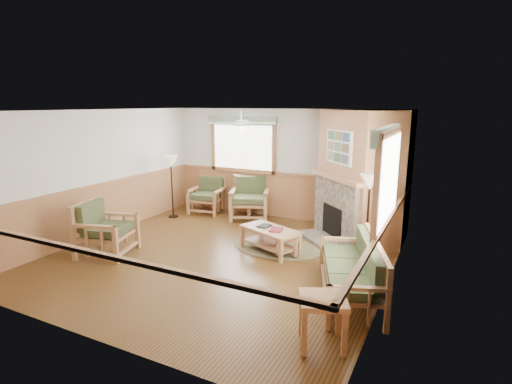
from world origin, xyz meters
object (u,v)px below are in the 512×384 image
at_px(armchair_back_right, 250,198).
at_px(armchair_back_left, 207,195).
at_px(coffee_table, 270,240).
at_px(end_table_sofa, 322,321).
at_px(sofa, 350,269).
at_px(floor_lamp_right, 368,217).
at_px(floor_lamp_left, 172,187).
at_px(footstool, 289,245).
at_px(armchair_left, 106,229).
at_px(end_table_chairs, 241,206).

bearing_deg(armchair_back_right, armchair_back_left, 158.59).
bearing_deg(coffee_table, end_table_sofa, -32.18).
distance_m(sofa, floor_lamp_right, 1.70).
xyz_separation_m(floor_lamp_left, floor_lamp_right, (4.95, -0.64, 0.01)).
distance_m(armchair_back_right, footstool, 2.60).
relative_size(armchair_back_right, floor_lamp_left, 0.66).
bearing_deg(end_table_sofa, armchair_back_left, 135.70).
bearing_deg(armchair_left, floor_lamp_right, -82.24).
xyz_separation_m(armchair_back_left, coffee_table, (2.68, -1.88, -0.23)).
bearing_deg(floor_lamp_right, armchair_back_left, 162.32).
bearing_deg(sofa, armchair_back_right, -153.35).
relative_size(sofa, floor_lamp_left, 1.22).
distance_m(end_table_chairs, footstool, 2.77).
distance_m(end_table_chairs, end_table_sofa, 5.63).
distance_m(armchair_back_left, armchair_left, 3.39).
height_order(armchair_back_right, footstool, armchair_back_right).
relative_size(armchair_back_left, armchair_left, 0.91).
bearing_deg(footstool, end_table_chairs, 138.15).
height_order(coffee_table, floor_lamp_right, floor_lamp_right).
bearing_deg(sofa, end_table_chairs, -151.15).
relative_size(armchair_back_left, coffee_table, 0.79).
xyz_separation_m(coffee_table, end_table_chairs, (-1.68, 1.88, 0.06)).
height_order(sofa, end_table_sofa, sofa).
bearing_deg(floor_lamp_right, armchair_left, -156.01).
bearing_deg(end_table_chairs, sofa, -41.16).
height_order(floor_lamp_left, floor_lamp_right, floor_lamp_right).
distance_m(armchair_back_left, end_table_sofa, 6.31).
bearing_deg(floor_lamp_left, sofa, -24.48).
relative_size(armchair_back_right, end_table_chairs, 1.79).
height_order(sofa, end_table_chairs, sofa).
bearing_deg(armchair_back_left, footstool, -39.14).
distance_m(armchair_back_right, armchair_left, 3.63).
relative_size(armchair_left, end_table_sofa, 1.67).
xyz_separation_m(end_table_sofa, footstool, (-1.45, 2.56, -0.12)).
bearing_deg(armchair_back_right, armchair_left, -132.38).
bearing_deg(floor_lamp_left, coffee_table, -19.05).
relative_size(end_table_chairs, floor_lamp_right, 0.36).
bearing_deg(footstool, armchair_back_left, 148.93).
xyz_separation_m(coffee_table, floor_lamp_right, (1.74, 0.47, 0.57)).
bearing_deg(end_table_chairs, armchair_left, -107.04).
xyz_separation_m(footstool, floor_lamp_right, (1.36, 0.44, 0.61)).
height_order(coffee_table, end_table_chairs, end_table_chairs).
xyz_separation_m(armchair_back_left, floor_lamp_right, (4.42, -1.41, 0.34)).
bearing_deg(armchair_back_left, coffee_table, -43.13).
height_order(armchair_back_right, coffee_table, armchair_back_right).
distance_m(sofa, footstool, 1.91).
distance_m(armchair_back_right, end_table_chairs, 0.35).
height_order(armchair_back_left, coffee_table, armchair_back_left).
bearing_deg(armchair_back_right, end_table_sofa, -74.98).
distance_m(armchair_left, footstool, 3.48).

